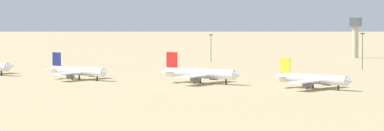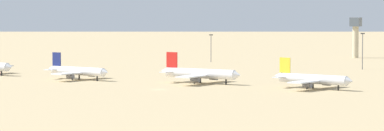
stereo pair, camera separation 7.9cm
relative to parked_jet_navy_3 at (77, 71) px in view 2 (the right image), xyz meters
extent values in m
plane|color=tan|center=(47.98, -22.99, -3.30)|extent=(4000.00, 4000.00, 0.00)
cone|color=silver|center=(-34.14, 2.71, 0.28)|extent=(2.94, 3.53, 3.25)
cylinder|color=black|center=(-38.58, 3.25, -2.37)|extent=(0.60, 0.60, 1.88)
cylinder|color=white|center=(0.30, -0.05, 0.03)|extent=(25.60, 7.05, 3.18)
cone|color=white|center=(13.95, -2.17, 0.03)|extent=(2.82, 3.35, 3.02)
cone|color=white|center=(-13.35, 2.08, 0.51)|extent=(3.55, 3.16, 2.70)
cube|color=navy|center=(-10.68, 1.66, 4.20)|extent=(4.14, 1.03, 5.16)
cube|color=white|center=(-10.19, 4.80, 0.35)|extent=(3.34, 5.73, 0.29)
cube|color=white|center=(-11.17, -1.48, 0.35)|extent=(3.34, 5.73, 0.29)
cube|color=white|center=(1.09, -0.17, -0.45)|extent=(9.24, 25.94, 0.44)
cylinder|color=slate|center=(2.79, 5.59, -1.56)|extent=(3.09, 2.17, 1.75)
cylinder|color=slate|center=(0.96, -6.18, -1.56)|extent=(3.09, 2.17, 1.75)
cylinder|color=black|center=(9.84, -1.53, -2.43)|extent=(0.56, 0.56, 1.75)
cylinder|color=black|center=(-0.58, 2.02, -2.43)|extent=(0.56, 0.56, 1.75)
cylinder|color=black|center=(-1.17, -1.75, -2.43)|extent=(0.56, 0.56, 1.75)
cylinder|color=white|center=(49.54, 5.59, 0.36)|extent=(28.10, 5.30, 3.49)
cone|color=white|center=(64.69, 4.60, 0.36)|extent=(2.83, 3.48, 3.32)
cone|color=white|center=(34.38, 6.57, 0.88)|extent=(3.68, 3.19, 2.97)
cube|color=red|center=(37.34, 6.38, 4.94)|extent=(4.56, 0.73, 5.67)
cube|color=white|center=(37.57, 9.86, 0.71)|extent=(3.17, 6.10, 0.31)
cube|color=white|center=(37.12, 2.90, 0.71)|extent=(3.17, 6.10, 0.31)
cube|color=white|center=(50.41, 5.53, -0.16)|extent=(7.74, 28.26, 0.49)
cylinder|color=slate|center=(51.70, 12.00, -1.38)|extent=(3.26, 2.12, 1.92)
cylinder|color=slate|center=(50.85, -1.06, -1.38)|extent=(3.26, 2.12, 1.92)
cylinder|color=black|center=(60.13, 4.90, -2.34)|extent=(0.61, 0.61, 1.92)
cylinder|color=black|center=(48.37, 7.76, -2.34)|extent=(0.61, 0.61, 1.92)
cylinder|color=black|center=(48.09, 3.58, -2.34)|extent=(0.61, 0.61, 1.92)
cylinder|color=silver|center=(93.88, 2.71, 0.10)|extent=(26.12, 8.10, 3.25)
cone|color=silver|center=(107.75, 0.04, 0.10)|extent=(2.97, 3.49, 3.08)
cone|color=silver|center=(80.01, 5.38, 0.59)|extent=(3.71, 3.32, 2.76)
cube|color=yellow|center=(82.72, 4.86, 4.37)|extent=(4.22, 1.20, 5.28)
cube|color=silver|center=(83.33, 8.05, 0.43)|extent=(3.59, 5.91, 0.29)
cube|color=silver|center=(82.11, 1.67, 0.43)|extent=(3.59, 5.91, 0.29)
cube|color=silver|center=(94.68, 2.56, -0.38)|extent=(10.33, 26.55, 0.45)
cylinder|color=slate|center=(96.62, 8.38, -1.52)|extent=(3.21, 2.31, 1.79)
cylinder|color=slate|center=(94.32, -3.57, -1.52)|extent=(3.21, 2.31, 1.79)
cylinder|color=black|center=(103.57, 0.85, -2.41)|extent=(0.57, 0.57, 1.79)
cylinder|color=black|center=(93.05, 4.86, -2.41)|extent=(0.57, 0.57, 1.79)
cylinder|color=black|center=(92.31, 1.03, -2.41)|extent=(0.57, 0.57, 1.79)
cylinder|color=#C6B793|center=(44.71, 192.99, 4.97)|extent=(3.20, 3.20, 16.55)
cube|color=#4C5660|center=(44.71, 192.99, 15.58)|extent=(5.20, 5.20, 4.67)
cylinder|color=#59595E|center=(77.26, 105.83, 4.43)|extent=(0.36, 0.36, 15.48)
cube|color=#333333|center=(77.26, 105.83, 12.42)|extent=(1.80, 0.50, 0.50)
cylinder|color=#59595E|center=(-6.05, 125.02, 3.22)|extent=(0.36, 0.36, 13.05)
cube|color=#333333|center=(-6.05, 125.02, 9.99)|extent=(1.80, 0.50, 0.50)
camera|label=1|loc=(218.18, -322.83, 26.46)|focal=96.03mm
camera|label=2|loc=(218.25, -322.79, 26.46)|focal=96.03mm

